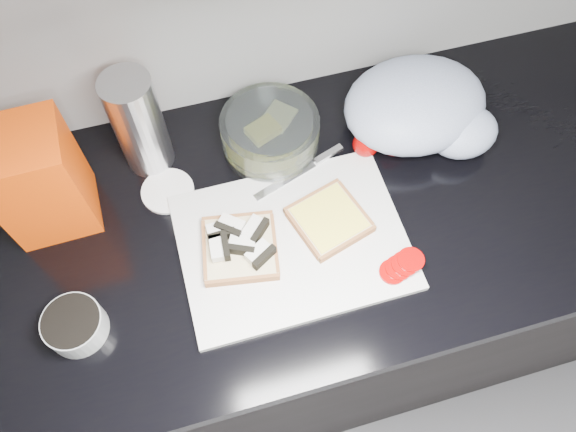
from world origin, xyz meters
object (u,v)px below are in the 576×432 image
at_px(glass_bowl, 270,134).
at_px(bread_bag, 39,180).
at_px(steel_canister, 139,124).
at_px(cutting_board, 293,242).

distance_m(glass_bowl, bread_bag, 0.42).
bearing_deg(steel_canister, cutting_board, -49.72).
bearing_deg(glass_bowl, steel_canister, 171.68).
bearing_deg(glass_bowl, cutting_board, -94.62).
bearing_deg(glass_bowl, bread_bag, -174.50).
height_order(cutting_board, glass_bowl, glass_bowl).
bearing_deg(steel_canister, glass_bowl, -8.32).
distance_m(cutting_board, bread_bag, 0.45).
bearing_deg(cutting_board, glass_bowl, 85.38).
xyz_separation_m(cutting_board, glass_bowl, (0.02, 0.22, 0.03)).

